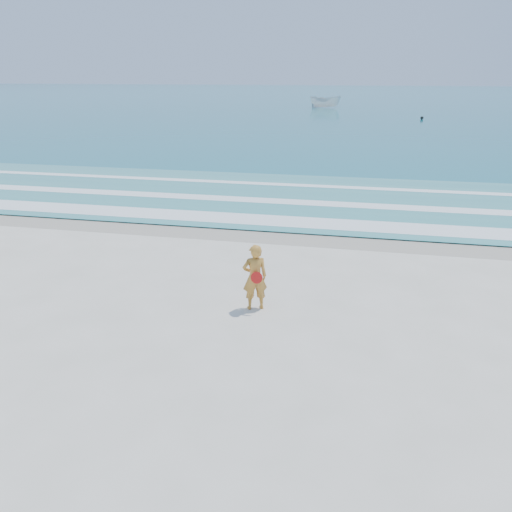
# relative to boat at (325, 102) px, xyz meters

# --- Properties ---
(ground) EXTENTS (400.00, 400.00, 0.00)m
(ground) POSITION_rel_boat_xyz_m (3.63, -71.40, -0.94)
(ground) COLOR silver
(ground) RESTS_ON ground
(wet_sand) EXTENTS (400.00, 2.40, 0.00)m
(wet_sand) POSITION_rel_boat_xyz_m (3.63, -62.40, -0.93)
(wet_sand) COLOR #B2A893
(wet_sand) RESTS_ON ground
(ocean) EXTENTS (400.00, 190.00, 0.04)m
(ocean) POSITION_rel_boat_xyz_m (3.63, 33.60, -0.92)
(ocean) COLOR #19727F
(ocean) RESTS_ON ground
(shallow) EXTENTS (400.00, 10.00, 0.01)m
(shallow) POSITION_rel_boat_xyz_m (3.63, -57.40, -0.89)
(shallow) COLOR #59B7AD
(shallow) RESTS_ON ocean
(foam_near) EXTENTS (400.00, 1.40, 0.01)m
(foam_near) POSITION_rel_boat_xyz_m (3.63, -61.10, -0.88)
(foam_near) COLOR white
(foam_near) RESTS_ON shallow
(foam_mid) EXTENTS (400.00, 0.90, 0.01)m
(foam_mid) POSITION_rel_boat_xyz_m (3.63, -58.20, -0.88)
(foam_mid) COLOR white
(foam_mid) RESTS_ON shallow
(foam_far) EXTENTS (400.00, 0.60, 0.01)m
(foam_far) POSITION_rel_boat_xyz_m (3.63, -54.90, -0.88)
(foam_far) COLOR white
(foam_far) RESTS_ON shallow
(boat) EXTENTS (4.80, 2.25, 1.79)m
(boat) POSITION_rel_boat_xyz_m (0.00, 0.00, 0.00)
(boat) COLOR silver
(boat) RESTS_ON ocean
(buoy) EXTENTS (0.36, 0.36, 0.36)m
(buoy) POSITION_rel_boat_xyz_m (12.32, -17.24, -0.71)
(buoy) COLOR black
(buoy) RESTS_ON ocean
(woman) EXTENTS (0.67, 0.57, 1.57)m
(woman) POSITION_rel_boat_xyz_m (3.79, -68.19, -0.15)
(woman) COLOR #C5822E
(woman) RESTS_ON ground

